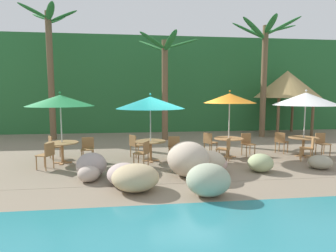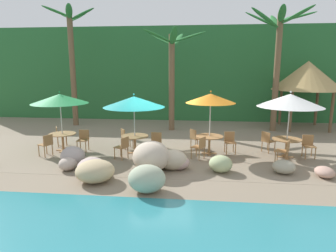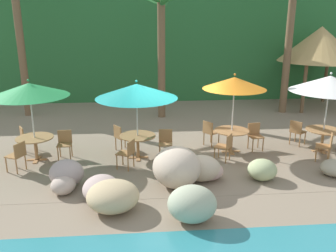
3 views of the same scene
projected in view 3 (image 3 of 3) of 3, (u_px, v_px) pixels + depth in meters
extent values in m
plane|color=gray|center=(175.00, 157.00, 11.15)|extent=(120.00, 120.00, 0.00)
cube|color=gray|center=(175.00, 157.00, 11.15)|extent=(18.00, 5.20, 0.01)
cube|color=#286633|center=(158.00, 41.00, 18.86)|extent=(28.00, 2.40, 6.00)
ellipsoid|color=tan|center=(113.00, 196.00, 8.05)|extent=(1.19, 1.17, 0.67)
ellipsoid|color=#A89893|center=(67.00, 173.00, 9.15)|extent=(0.87, 0.71, 0.73)
ellipsoid|color=#A6B092|center=(192.00, 204.00, 7.61)|extent=(1.06, 0.95, 0.78)
ellipsoid|color=#A7B581|center=(262.00, 170.00, 9.57)|extent=(0.78, 0.76, 0.56)
ellipsoid|color=#BEAD91|center=(201.00, 168.00, 9.51)|extent=(1.03, 0.84, 0.69)
ellipsoid|color=#BC9A8F|center=(209.00, 171.00, 9.57)|extent=(0.80, 0.67, 0.50)
ellipsoid|color=#B7A495|center=(63.00, 185.00, 8.82)|extent=(0.61, 0.64, 0.45)
ellipsoid|color=#BBA39B|center=(101.00, 188.00, 8.52)|extent=(0.87, 1.04, 0.57)
ellipsoid|color=#C4B19A|center=(177.00, 167.00, 9.17)|extent=(1.23, 1.46, 1.02)
ellipsoid|color=#A09981|center=(334.00, 168.00, 9.83)|extent=(0.74, 0.69, 0.45)
cylinder|color=silver|center=(33.00, 124.00, 10.61)|extent=(0.04, 0.04, 2.29)
cone|color=#238E47|center=(29.00, 90.00, 10.30)|extent=(2.28, 2.28, 0.38)
sphere|color=#238E47|center=(28.00, 80.00, 10.22)|extent=(0.07, 0.07, 0.07)
cube|color=#A37547|center=(37.00, 160.00, 10.94)|extent=(0.60, 0.12, 0.03)
cube|color=#A37547|center=(37.00, 160.00, 10.94)|extent=(0.12, 0.60, 0.03)
cylinder|color=#A37547|center=(36.00, 149.00, 10.83)|extent=(0.09, 0.09, 0.71)
cylinder|color=#A37547|center=(35.00, 138.00, 10.73)|extent=(1.10, 1.10, 0.03)
cylinder|color=#9E7042|center=(70.00, 154.00, 10.83)|extent=(0.04, 0.04, 0.45)
cylinder|color=#9E7042|center=(58.00, 154.00, 10.79)|extent=(0.04, 0.04, 0.45)
cylinder|color=#9E7042|center=(72.00, 150.00, 11.17)|extent=(0.04, 0.04, 0.45)
cylinder|color=#9E7042|center=(60.00, 150.00, 11.12)|extent=(0.04, 0.04, 0.45)
cube|color=#9E7042|center=(64.00, 145.00, 10.91)|extent=(0.44, 0.44, 0.03)
cube|color=#9E7042|center=(65.00, 137.00, 11.04)|extent=(0.42, 0.05, 0.42)
cylinder|color=#9E7042|center=(34.00, 143.00, 11.79)|extent=(0.04, 0.04, 0.45)
cylinder|color=#9E7042|center=(37.00, 146.00, 11.51)|extent=(0.04, 0.04, 0.45)
cylinder|color=#9E7042|center=(23.00, 145.00, 11.61)|extent=(0.04, 0.04, 0.45)
cylinder|color=#9E7042|center=(25.00, 148.00, 11.32)|extent=(0.04, 0.04, 0.45)
cube|color=#9E7042|center=(29.00, 138.00, 11.49)|extent=(0.57, 0.57, 0.03)
cube|color=#9E7042|center=(22.00, 134.00, 11.33)|extent=(0.23, 0.39, 0.42)
cylinder|color=#9E7042|center=(6.00, 165.00, 10.01)|extent=(0.04, 0.04, 0.45)
cylinder|color=#9E7042|center=(16.00, 160.00, 10.33)|extent=(0.04, 0.04, 0.45)
cylinder|color=#9E7042|center=(17.00, 167.00, 9.89)|extent=(0.04, 0.04, 0.45)
cylinder|color=#9E7042|center=(26.00, 162.00, 10.21)|extent=(0.04, 0.04, 0.45)
cube|color=#9E7042|center=(15.00, 156.00, 10.04)|extent=(0.56, 0.56, 0.03)
cube|color=#9E7042|center=(20.00, 150.00, 9.92)|extent=(0.21, 0.40, 0.42)
cylinder|color=silver|center=(137.00, 124.00, 10.80)|extent=(0.04, 0.04, 2.21)
cone|color=teal|center=(137.00, 91.00, 10.51)|extent=(2.44, 2.44, 0.42)
sphere|color=teal|center=(136.00, 81.00, 10.42)|extent=(0.07, 0.07, 0.07)
cube|color=#A37547|center=(138.00, 157.00, 11.12)|extent=(0.60, 0.12, 0.03)
cube|color=#A37547|center=(138.00, 157.00, 11.12)|extent=(0.12, 0.60, 0.03)
cylinder|color=#A37547|center=(138.00, 147.00, 11.02)|extent=(0.09, 0.09, 0.71)
cylinder|color=#A37547|center=(138.00, 136.00, 10.91)|extent=(1.10, 1.10, 0.03)
cylinder|color=#9E7042|center=(171.00, 153.00, 10.89)|extent=(0.04, 0.04, 0.45)
cylinder|color=#9E7042|center=(160.00, 153.00, 10.89)|extent=(0.04, 0.04, 0.45)
cylinder|color=#9E7042|center=(171.00, 149.00, 11.23)|extent=(0.04, 0.04, 0.45)
cylinder|color=#9E7042|center=(160.00, 149.00, 11.23)|extent=(0.04, 0.04, 0.45)
cube|color=#9E7042|center=(166.00, 144.00, 10.99)|extent=(0.45, 0.45, 0.03)
cube|color=#9E7042|center=(166.00, 136.00, 11.12)|extent=(0.42, 0.07, 0.42)
cylinder|color=#9E7042|center=(125.00, 141.00, 11.93)|extent=(0.04, 0.04, 0.45)
cylinder|color=#9E7042|center=(131.00, 144.00, 11.66)|extent=(0.04, 0.04, 0.45)
cylinder|color=#9E7042|center=(116.00, 144.00, 11.71)|extent=(0.04, 0.04, 0.45)
cylinder|color=#9E7042|center=(122.00, 146.00, 11.45)|extent=(0.04, 0.04, 0.45)
cube|color=#9E7042|center=(123.00, 137.00, 11.62)|extent=(0.58, 0.58, 0.03)
cube|color=#9E7042|center=(118.00, 132.00, 11.44)|extent=(0.27, 0.37, 0.42)
cylinder|color=#9E7042|center=(117.00, 162.00, 10.20)|extent=(0.04, 0.04, 0.45)
cylinder|color=#9E7042|center=(123.00, 158.00, 10.52)|extent=(0.04, 0.04, 0.45)
cylinder|color=#9E7042|center=(128.00, 164.00, 10.08)|extent=(0.04, 0.04, 0.45)
cylinder|color=#9E7042|center=(134.00, 160.00, 10.40)|extent=(0.04, 0.04, 0.45)
cube|color=#9E7042|center=(125.00, 153.00, 10.23)|extent=(0.56, 0.56, 0.03)
cube|color=#9E7042|center=(131.00, 148.00, 10.10)|extent=(0.21, 0.39, 0.42)
cylinder|color=silver|center=(233.00, 117.00, 11.28)|extent=(0.04, 0.04, 2.36)
cone|color=orange|center=(234.00, 83.00, 10.96)|extent=(1.96, 1.96, 0.36)
sphere|color=orange|center=(235.00, 74.00, 10.88)|extent=(0.07, 0.07, 0.07)
cube|color=#A37547|center=(231.00, 151.00, 11.62)|extent=(0.60, 0.12, 0.03)
cube|color=#A37547|center=(231.00, 151.00, 11.62)|extent=(0.12, 0.60, 0.03)
cylinder|color=#A37547|center=(231.00, 141.00, 11.51)|extent=(0.09, 0.09, 0.71)
cylinder|color=#A37547|center=(232.00, 131.00, 11.41)|extent=(1.10, 1.10, 0.03)
cylinder|color=#9E7042|center=(263.00, 145.00, 11.59)|extent=(0.04, 0.04, 0.45)
cylinder|color=#9E7042|center=(253.00, 146.00, 11.52)|extent=(0.04, 0.04, 0.45)
cylinder|color=#9E7042|center=(258.00, 141.00, 11.93)|extent=(0.04, 0.04, 0.45)
cylinder|color=#9E7042|center=(248.00, 142.00, 11.85)|extent=(0.04, 0.04, 0.45)
cube|color=#9E7042|center=(256.00, 137.00, 11.65)|extent=(0.47, 0.47, 0.03)
cube|color=#9E7042|center=(254.00, 129.00, 11.78)|extent=(0.42, 0.09, 0.42)
cylinder|color=#9E7042|center=(211.00, 137.00, 12.40)|extent=(0.04, 0.04, 0.45)
cylinder|color=#9E7042|center=(219.00, 139.00, 12.15)|extent=(0.04, 0.04, 0.45)
cylinder|color=#9E7042|center=(204.00, 139.00, 12.18)|extent=(0.04, 0.04, 0.45)
cylinder|color=#9E7042|center=(212.00, 141.00, 11.92)|extent=(0.04, 0.04, 0.45)
cube|color=#9E7042|center=(212.00, 132.00, 12.09)|extent=(0.59, 0.59, 0.03)
cube|color=#9E7042|center=(208.00, 128.00, 11.91)|extent=(0.28, 0.36, 0.42)
cylinder|color=#9E7042|center=(215.00, 155.00, 10.76)|extent=(0.04, 0.04, 0.45)
cylinder|color=#9E7042|center=(219.00, 151.00, 11.07)|extent=(0.04, 0.04, 0.45)
cylinder|color=#9E7042|center=(226.00, 157.00, 10.60)|extent=(0.04, 0.04, 0.45)
cylinder|color=#9E7042|center=(230.00, 153.00, 10.91)|extent=(0.04, 0.04, 0.45)
cube|color=#9E7042|center=(223.00, 146.00, 10.76)|extent=(0.58, 0.58, 0.03)
cube|color=#9E7042|center=(229.00, 141.00, 10.62)|extent=(0.26, 0.37, 0.42)
cylinder|color=silver|center=(325.00, 117.00, 11.34)|extent=(0.04, 0.04, 2.33)
cone|color=white|center=(330.00, 84.00, 11.03)|extent=(2.43, 2.43, 0.48)
sphere|color=white|center=(331.00, 73.00, 10.94)|extent=(0.07, 0.07, 0.07)
cube|color=#A37547|center=(321.00, 151.00, 11.68)|extent=(0.60, 0.12, 0.03)
cube|color=#A37547|center=(321.00, 151.00, 11.68)|extent=(0.12, 0.60, 0.03)
cylinder|color=#A37547|center=(322.00, 140.00, 11.58)|extent=(0.09, 0.09, 0.71)
cylinder|color=#A37547|center=(324.00, 130.00, 11.47)|extent=(1.10, 1.10, 0.03)
cylinder|color=#9E7042|center=(295.00, 136.00, 12.46)|extent=(0.04, 0.04, 0.45)
cylinder|color=#9E7042|center=(305.00, 138.00, 12.21)|extent=(0.04, 0.04, 0.45)
cylinder|color=#9E7042|center=(290.00, 138.00, 12.23)|extent=(0.04, 0.04, 0.45)
cylinder|color=#9E7042|center=(300.00, 141.00, 11.98)|extent=(0.04, 0.04, 0.45)
cube|color=#9E7042|center=(298.00, 132.00, 12.15)|extent=(0.59, 0.59, 0.03)
cube|color=#9E7042|center=(296.00, 127.00, 11.97)|extent=(0.28, 0.36, 0.42)
cylinder|color=#9E7042|center=(316.00, 155.00, 10.76)|extent=(0.04, 0.04, 0.45)
cylinder|color=#9E7042|center=(316.00, 151.00, 11.08)|extent=(0.04, 0.04, 0.45)
cylinder|color=#9E7042|center=(329.00, 156.00, 10.64)|extent=(0.04, 0.04, 0.45)
cylinder|color=#9E7042|center=(328.00, 152.00, 10.96)|extent=(0.04, 0.04, 0.45)
cube|color=#9E7042|center=(323.00, 146.00, 10.79)|extent=(0.56, 0.56, 0.03)
cube|color=#9E7042|center=(331.00, 141.00, 10.66)|extent=(0.22, 0.39, 0.42)
cylinder|color=brown|center=(20.00, 39.00, 15.03)|extent=(0.32, 0.32, 6.61)
cylinder|color=brown|center=(161.00, 57.00, 14.97)|extent=(0.32, 0.32, 5.16)
cylinder|color=brown|center=(289.00, 44.00, 15.61)|extent=(0.32, 0.32, 6.13)
cylinder|color=brown|center=(286.00, 81.00, 18.05)|extent=(0.16, 0.16, 2.20)
cylinder|color=brown|center=(325.00, 80.00, 18.22)|extent=(0.16, 0.16, 2.20)
cylinder|color=brown|center=(304.00, 89.00, 16.06)|extent=(0.16, 0.16, 2.20)
cone|color=tan|center=(320.00, 44.00, 16.59)|extent=(3.80, 3.80, 1.59)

